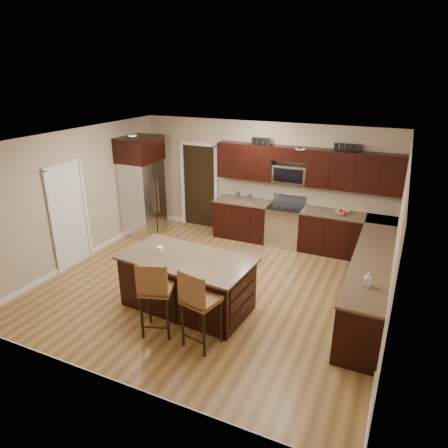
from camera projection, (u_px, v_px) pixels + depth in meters
The scene contains 22 objects.
floor at pixel (211, 287), 7.40m from camera, with size 6.00×6.00×0.00m, color olive.
ceiling at pixel (209, 140), 6.43m from camera, with size 6.00×6.00×0.00m, color silver.
wall_back at pixel (262, 181), 9.25m from camera, with size 6.00×6.00×0.00m, color tan.
wall_left at pixel (77, 197), 8.07m from camera, with size 5.50×5.50×0.00m, color tan.
wall_right at pixel (396, 249), 5.76m from camera, with size 5.50×5.50×0.00m, color tan.
base_cabinets at pixel (331, 252), 7.73m from camera, with size 4.02×3.96×0.92m.
upper_cabinets at pixel (307, 166), 8.53m from camera, with size 4.00×0.33×0.80m.
range at pixel (285, 225), 9.05m from camera, with size 0.76×0.64×1.11m.
microwave at pixel (290, 174), 8.76m from camera, with size 0.76×0.31×0.40m, color silver.
doorway at pixel (199, 186), 9.99m from camera, with size 0.85×0.03×2.06m, color black.
pantry_door at pixel (69, 217), 7.93m from camera, with size 0.03×0.80×2.04m, color white.
letter_decor at pixel (302, 144), 8.42m from camera, with size 2.20×0.03×0.15m, color black, non-canonical shape.
island at pixel (187, 284), 6.64m from camera, with size 2.23×1.29×0.92m.
stool_mid at pixel (155, 290), 5.82m from camera, with size 0.58×0.58×1.23m.
stool_right at pixel (198, 301), 5.54m from camera, with size 0.55×0.55×1.23m.
refrigerator at pixel (142, 186), 9.40m from camera, with size 0.79×0.96×2.35m.
floor_mat at pixel (242, 256), 8.61m from camera, with size 1.03×0.69×0.01m, color olive.
fruit_bowl at pixel (342, 212), 8.41m from camera, with size 0.27×0.27×0.07m, color silver.
soap_bottle at pixel (367, 279), 5.58m from camera, with size 0.10×0.10×0.21m, color #B2B2B2.
canister_tall at pixel (238, 196), 9.30m from camera, with size 0.12×0.12×0.19m, color silver.
canister_short at pixel (250, 198), 9.19m from camera, with size 0.11×0.11×0.17m, color silver.
island_jar at pixel (160, 249), 6.64m from camera, with size 0.10×0.10×0.10m, color white.
Camera 1 is at (2.91, -5.79, 3.77)m, focal length 32.00 mm.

